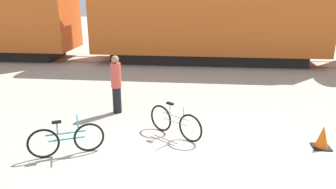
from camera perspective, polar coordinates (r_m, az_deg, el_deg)
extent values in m
plane|color=#B2A893|center=(6.68, 7.33, -14.39)|extent=(80.00, 80.00, 0.00)
cube|color=black|center=(17.02, 6.74, 6.54)|extent=(9.56, 2.15, 0.55)
cube|color=#CC5B1E|center=(16.75, 7.01, 13.79)|extent=(11.39, 2.86, 3.76)
cube|color=#4C4238|center=(16.38, 6.73, 5.14)|extent=(48.88, 0.07, 0.01)
cube|color=#4C4238|center=(17.78, 6.70, 6.14)|extent=(48.88, 0.07, 0.01)
torus|color=black|center=(7.71, -13.58, -7.26)|extent=(0.65, 0.34, 0.69)
torus|color=black|center=(7.70, -20.88, -8.00)|extent=(0.65, 0.34, 0.69)
cylinder|color=teal|center=(7.62, -17.34, -6.45)|extent=(0.79, 0.40, 0.04)
cylinder|color=teal|center=(7.67, -17.25, -7.43)|extent=(0.72, 0.36, 0.04)
cylinder|color=teal|center=(7.56, -18.74, -5.58)|extent=(0.04, 0.04, 0.29)
cube|color=black|center=(7.51, -18.85, -4.57)|extent=(0.22, 0.16, 0.05)
cylinder|color=teal|center=(7.56, -15.42, -5.13)|extent=(0.04, 0.04, 0.32)
cylinder|color=teal|center=(7.50, -15.52, -4.01)|extent=(0.22, 0.43, 0.03)
torus|color=black|center=(7.96, 3.93, -5.86)|extent=(0.60, 0.45, 0.71)
torus|color=black|center=(8.55, -1.25, -4.13)|extent=(0.60, 0.45, 0.71)
cylinder|color=silver|center=(8.18, 1.25, -3.80)|extent=(0.72, 0.53, 0.04)
cylinder|color=silver|center=(8.23, 1.24, -4.76)|extent=(0.66, 0.49, 0.04)
cylinder|color=silver|center=(8.23, 0.35, -2.55)|extent=(0.04, 0.04, 0.30)
cube|color=black|center=(8.18, 0.35, -1.58)|extent=(0.21, 0.18, 0.05)
cylinder|color=silver|center=(7.96, 2.73, -3.17)|extent=(0.04, 0.04, 0.33)
cylinder|color=silver|center=(7.90, 2.75, -2.05)|extent=(0.29, 0.39, 0.03)
cylinder|color=black|center=(9.92, -8.87, -0.95)|extent=(0.26, 0.26, 0.79)
cylinder|color=#CC4C3D|center=(9.71, -9.08, 3.31)|extent=(0.30, 0.30, 0.73)
sphere|color=#A37556|center=(9.61, -9.21, 6.07)|extent=(0.22, 0.22, 0.22)
cube|color=black|center=(8.59, 25.10, -8.26)|extent=(0.40, 0.40, 0.03)
cone|color=orange|center=(8.49, 25.33, -6.67)|extent=(0.32, 0.32, 0.55)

